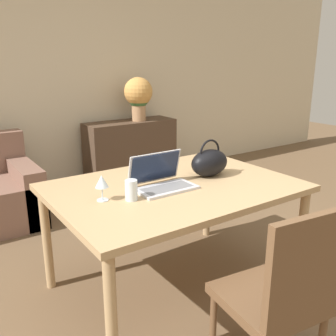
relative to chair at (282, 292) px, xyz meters
name	(u,v)px	position (x,y,z in m)	size (l,w,h in m)	color
wall_back	(39,76)	(-0.02, 3.41, 0.84)	(10.00, 0.06, 2.70)	beige
dining_table	(174,195)	(0.06, 0.93, 0.18)	(1.53, 1.09, 0.75)	tan
chair	(282,292)	(0.00, 0.00, 0.00)	(0.49, 0.49, 0.93)	brown
sideboard	(131,152)	(0.94, 3.11, -0.11)	(1.13, 0.40, 0.79)	#4C3828
laptop	(161,178)	(-0.04, 0.94, 0.30)	(0.38, 0.27, 0.21)	silver
drinking_glass	(131,190)	(-0.30, 0.85, 0.31)	(0.07, 0.07, 0.12)	silver
wine_glass	(102,182)	(-0.44, 0.94, 0.36)	(0.08, 0.08, 0.15)	silver
handbag	(209,162)	(0.37, 0.95, 0.34)	(0.28, 0.18, 0.26)	black
flower_vase	(138,95)	(1.04, 3.07, 0.60)	(0.35, 0.35, 0.53)	tan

